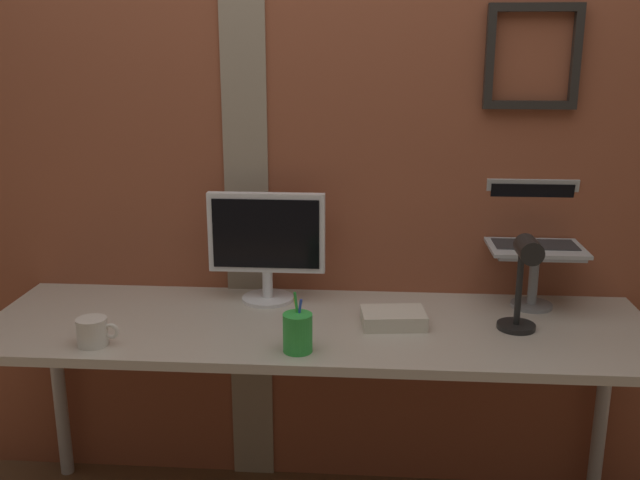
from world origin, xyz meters
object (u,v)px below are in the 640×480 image
monitor (267,239)px  coffee_mug (93,332)px  desk_lamp (524,274)px  pen_cup (298,332)px  laptop (533,228)px

monitor → coffee_mug: size_ratio=3.14×
desk_lamp → coffee_mug: bearing=-172.6°
pen_cup → laptop: bearing=32.8°
monitor → desk_lamp: monitor is taller
laptop → pen_cup: size_ratio=1.75×
laptop → pen_cup: bearing=-147.2°
laptop → pen_cup: (-0.76, -0.49, -0.20)m
laptop → coffee_mug: bearing=-160.4°
laptop → coffee_mug: (-1.37, -0.49, -0.22)m
laptop → desk_lamp: size_ratio=0.97×
monitor → pen_cup: bearing=-70.4°
laptop → desk_lamp: 0.34m
laptop → desk_lamp: bearing=-105.5°
desk_lamp → pen_cup: 0.70m
pen_cup → coffee_mug: bearing=-180.0°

